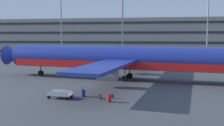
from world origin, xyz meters
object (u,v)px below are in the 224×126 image
Objects in this scene: airliner at (121,59)px; suitcase_small at (77,98)px; baggage_cart at (60,94)px; suitcase_teal at (83,93)px; suitcase_large at (109,98)px; backpack_purple at (99,96)px; backpack_upright at (101,97)px; backpack_red at (112,96)px.

airliner is 13.93m from suitcase_small.
airliner is 12.39× the size of baggage_cart.
airliner is 12.70m from suitcase_teal.
airliner is 53.80× the size of suitcase_small.
suitcase_large is (0.94, -14.03, -2.75)m from airliner.
airliner is at bearing 88.08° from backpack_purple.
suitcase_teal is 1.29× the size of suitcase_small.
backpack_purple is (-0.31, 0.56, -0.03)m from backpack_upright.
suitcase_small is at bearing -106.14° from suitcase_teal.
backpack_red is (0.04, 1.67, -0.17)m from suitcase_large.
backpack_upright is at bearing -90.50° from airliner.
backpack_purple is (-0.42, -12.60, -2.95)m from airliner.
suitcase_small is 0.23× the size of baggage_cart.
airliner reaches higher than suitcase_teal.
suitcase_teal is (-2.34, -12.18, -2.74)m from airliner.
suitcase_teal is 2.50m from baggage_cart.
baggage_cart is at bearing -176.30° from backpack_upright.
backpack_purple reaches higher than suitcase_small.
backpack_red is at bearing 88.59° from suitcase_large.
backpack_red is (3.65, 0.97, 0.11)m from suitcase_small.
suitcase_small is 2.57m from backpack_upright.
suitcase_small is at bearing -165.15° from backpack_red.
airliner is 47.82× the size of suitcase_large.
airliner is 79.30× the size of backpack_red.
suitcase_small is 1.47× the size of backpack_red.
baggage_cart is (-2.16, -1.26, 0.01)m from suitcase_teal.
backpack_upright is at bearing -61.04° from backpack_purple.
suitcase_large is at bearing -6.20° from baggage_cart.
suitcase_teal reaches higher than backpack_upright.
baggage_cart is (-1.83, -0.11, 0.30)m from suitcase_small.
backpack_purple is at bearing -170.41° from backpack_red.
suitcase_small is 1.86m from baggage_cart.
baggage_cart is at bearing -149.83° from suitcase_teal.
suitcase_teal is 1.15× the size of suitcase_large.
backpack_purple is at bearing -12.18° from suitcase_teal.
airliner is at bearing 89.50° from backpack_upright.
backpack_upright is 1.02× the size of backpack_red.
suitcase_teal is at bearing 167.82° from backpack_purple.
suitcase_large is 1.62× the size of backpack_upright.
suitcase_small is 3.78m from backpack_red.
backpack_red is at bearing -3.06° from suitcase_teal.
backpack_upright is 4.40m from baggage_cart.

